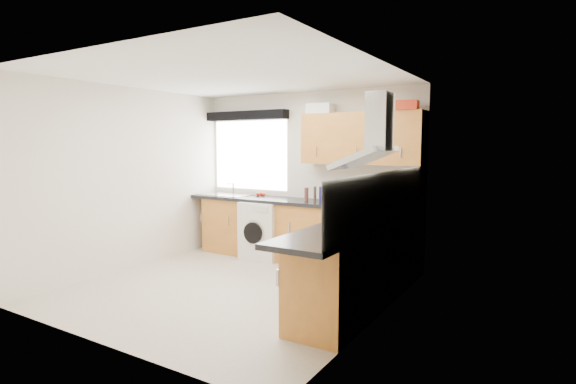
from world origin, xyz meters
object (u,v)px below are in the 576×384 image
Objects in this scene: washing_machine at (264,230)px; extractor_hood at (372,139)px; oven at (360,265)px; upper_cabinets at (362,139)px.

extractor_hood is at bearing -31.41° from washing_machine.
extractor_hood is at bearing -0.00° from oven.
upper_cabinets reaches higher than oven.
oven is 0.50× the size of upper_cabinets.
oven is 1.99m from upper_cabinets.
oven is at bearing 180.00° from extractor_hood.
oven is 2.29m from washing_machine.
oven is 1.09× the size of extractor_hood.
upper_cabinets is at bearing 112.54° from oven.
washing_machine is at bearing -171.23° from upper_cabinets.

